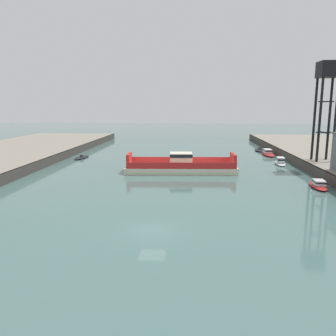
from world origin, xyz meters
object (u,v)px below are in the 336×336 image
chain_ferry (181,166)px  moored_boat_near_right (280,161)px  moored_boat_far_left (268,153)px  moored_boat_mid_left (260,150)px  moored_boat_far_right (82,157)px  crane_tower (328,83)px  moored_boat_near_left (318,185)px

chain_ferry → moored_boat_near_right: size_ratio=2.91×
moored_boat_near_right → moored_boat_far_left: 12.82m
chain_ferry → moored_boat_mid_left: size_ratio=2.55×
moored_boat_near_right → moored_boat_far_left: bearing=88.5°
moored_boat_near_right → moored_boat_far_right: (-42.76, 5.10, -0.38)m
crane_tower → moored_boat_near_left: bearing=-111.3°
moored_boat_far_left → chain_ferry: bearing=-132.5°
moored_boat_near_right → moored_boat_mid_left: moored_boat_near_right is taller
moored_boat_far_left → moored_boat_far_right: 43.78m
chain_ferry → moored_boat_near_right: bearing=24.8°
moored_boat_mid_left → crane_tower: (5.66, -26.95, 15.40)m
moored_boat_near_right → moored_boat_far_right: moored_boat_near_right is taller
moored_boat_mid_left → moored_boat_far_right: bearing=-159.7°
moored_boat_near_left → moored_boat_near_right: bearing=91.1°
moored_boat_near_right → moored_boat_mid_left: 21.00m
chain_ferry → moored_boat_near_left: chain_ferry is taller
crane_tower → moored_boat_far_right: bearing=167.2°
moored_boat_far_left → crane_tower: 24.71m
chain_ferry → moored_boat_far_left: chain_ferry is taller
chain_ferry → crane_tower: size_ratio=1.14×
moored_boat_mid_left → crane_tower: crane_tower is taller
moored_boat_mid_left → moored_boat_far_right: size_ratio=1.18×
moored_boat_far_left → moored_boat_far_right: bearing=-169.8°
moored_boat_near_right → moored_boat_far_left: size_ratio=0.86×
moored_boat_far_left → moored_boat_near_right: bearing=-91.5°
moored_boat_far_right → moored_boat_near_left: bearing=-30.0°
chain_ferry → moored_boat_mid_left: 36.21m
moored_boat_near_right → moored_boat_far_right: size_ratio=1.03×
moored_boat_far_right → chain_ferry: bearing=-32.0°
moored_boat_far_right → crane_tower: bearing=-12.8°
moored_boat_far_left → moored_boat_far_right: size_ratio=1.20×
moored_boat_far_left → crane_tower: crane_tower is taller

